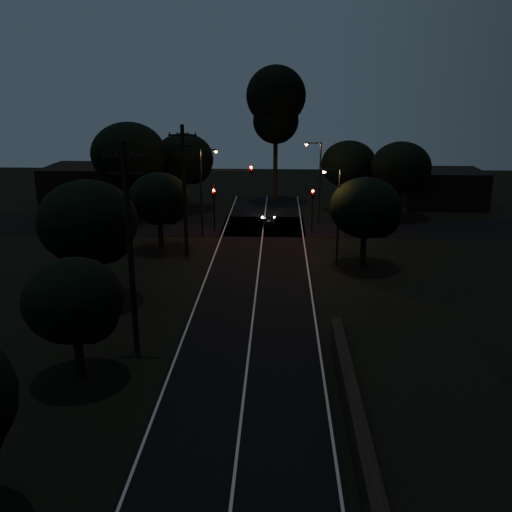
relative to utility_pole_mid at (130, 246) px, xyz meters
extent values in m
cube|color=black|center=(6.00, 7.00, -5.73)|extent=(8.00, 70.00, 0.02)
cube|color=black|center=(6.00, 27.00, -5.73)|extent=(60.00, 8.00, 0.02)
cube|color=beige|center=(6.00, 7.00, -5.71)|extent=(0.12, 70.00, 0.01)
cube|color=beige|center=(2.25, 7.00, -5.71)|extent=(0.12, 70.00, 0.01)
cube|color=beige|center=(9.75, 7.00, -5.71)|extent=(0.12, 70.00, 0.01)
cube|color=black|center=(10.60, -12.00, -4.99)|extent=(0.40, 26.00, 1.50)
cube|color=black|center=(10.60, -12.00, -4.19)|extent=(0.55, 26.00, 0.10)
cube|color=black|center=(14.00, -12.00, -5.14)|extent=(6.50, 26.00, 1.20)
cylinder|color=black|center=(0.00, 0.00, -0.24)|extent=(0.30, 0.30, 11.00)
cube|color=black|center=(0.00, 0.00, 4.46)|extent=(2.20, 0.12, 0.12)
cube|color=black|center=(0.00, 0.00, 3.66)|extent=(1.80, 0.12, 0.12)
cylinder|color=black|center=(0.00, 17.00, -0.49)|extent=(0.30, 0.30, 10.50)
cube|color=black|center=(0.00, 17.00, 3.96)|extent=(2.20, 0.12, 0.12)
cube|color=black|center=(0.00, 17.00, 3.16)|extent=(1.80, 0.12, 0.12)
cylinder|color=black|center=(-2.00, -3.00, -4.64)|extent=(0.44, 0.44, 2.20)
ellipsoid|color=black|center=(-2.00, -3.00, -1.79)|extent=(4.67, 4.67, 3.97)
sphere|color=black|center=(-1.18, -3.47, -2.25)|extent=(2.80, 2.80, 2.80)
cylinder|color=black|center=(-4.50, 7.00, -4.30)|extent=(0.44, 0.44, 2.89)
ellipsoid|color=black|center=(-4.50, 7.00, -0.52)|extent=(6.23, 6.23, 5.30)
sphere|color=black|center=(-3.41, 6.38, -1.14)|extent=(3.74, 3.74, 3.74)
cylinder|color=black|center=(-2.50, 19.00, -4.54)|extent=(0.44, 0.44, 2.40)
ellipsoid|color=black|center=(-2.50, 19.00, -1.42)|extent=(5.12, 5.12, 4.35)
sphere|color=black|center=(-1.60, 18.49, -1.93)|extent=(3.07, 3.07, 3.07)
cylinder|color=black|center=(-3.00, 35.00, -4.21)|extent=(0.44, 0.44, 3.05)
ellipsoid|color=black|center=(-3.00, 35.00, -0.24)|extent=(6.54, 6.54, 5.56)
sphere|color=black|center=(-1.86, 34.35, -0.89)|extent=(3.92, 3.92, 3.92)
cylinder|color=black|center=(-8.00, 31.00, -3.92)|extent=(0.44, 0.44, 3.63)
ellipsoid|color=black|center=(-8.00, 31.00, 0.76)|extent=(7.64, 7.64, 6.50)
sphere|color=black|center=(-6.66, 30.24, -0.01)|extent=(4.59, 4.59, 4.59)
cylinder|color=black|center=(15.00, 35.00, -4.35)|extent=(0.44, 0.44, 2.78)
ellipsoid|color=black|center=(15.00, 35.00, -0.71)|extent=(5.99, 5.99, 5.09)
sphere|color=black|center=(16.05, 34.40, -1.31)|extent=(3.59, 3.59, 3.59)
cylinder|color=black|center=(20.00, 32.00, -4.30)|extent=(0.44, 0.44, 2.88)
ellipsoid|color=black|center=(20.00, 32.00, -0.56)|extent=(6.14, 6.14, 5.22)
sphere|color=black|center=(21.07, 31.39, -1.17)|extent=(3.69, 3.69, 3.69)
cylinder|color=black|center=(14.00, 15.00, -4.47)|extent=(0.44, 0.44, 2.54)
ellipsoid|color=black|center=(14.00, 15.00, -1.18)|extent=(5.39, 5.39, 4.58)
sphere|color=black|center=(14.94, 14.46, -1.72)|extent=(3.24, 3.24, 3.24)
cylinder|color=black|center=(7.00, 40.00, -1.49)|extent=(0.50, 0.50, 8.51)
sphere|color=black|center=(7.00, 40.00, 6.32)|extent=(6.80, 6.80, 6.80)
sphere|color=black|center=(7.00, 40.00, 3.54)|extent=(5.26, 5.26, 5.26)
cube|color=black|center=(-14.00, 37.00, -3.54)|extent=(10.00, 8.00, 4.40)
cube|color=black|center=(26.00, 38.00, -3.74)|extent=(9.00, 7.00, 4.00)
cylinder|color=black|center=(1.40, 25.00, -4.14)|extent=(0.12, 0.12, 3.20)
cube|color=black|center=(1.40, 25.00, -2.09)|extent=(0.28, 0.22, 0.90)
sphere|color=#FF0705|center=(1.40, 24.87, -1.79)|extent=(0.22, 0.22, 0.22)
cylinder|color=black|center=(10.60, 25.00, -4.14)|extent=(0.12, 0.12, 3.20)
cube|color=black|center=(10.60, 25.00, -2.09)|extent=(0.28, 0.22, 0.90)
sphere|color=#FF0705|center=(10.60, 24.87, -1.79)|extent=(0.22, 0.22, 0.22)
cylinder|color=black|center=(1.40, 25.00, -3.24)|extent=(0.12, 0.12, 5.00)
cube|color=black|center=(4.90, 25.00, 0.06)|extent=(0.28, 0.22, 0.90)
sphere|color=#FF0705|center=(4.90, 24.87, 0.36)|extent=(0.22, 0.22, 0.22)
cube|color=black|center=(3.15, 25.00, 0.06)|extent=(3.50, 0.08, 0.08)
cylinder|color=black|center=(0.50, 23.00, -1.74)|extent=(0.16, 0.16, 8.00)
cube|color=black|center=(1.20, 23.00, 2.16)|extent=(1.40, 0.10, 0.10)
cube|color=black|center=(1.90, 23.00, 2.11)|extent=(0.35, 0.22, 0.12)
sphere|color=orange|center=(1.90, 23.00, 2.01)|extent=(0.26, 0.26, 0.26)
cylinder|color=black|center=(11.50, 29.00, -1.74)|extent=(0.16, 0.16, 8.00)
cube|color=black|center=(10.80, 29.00, 2.16)|extent=(1.40, 0.10, 0.10)
cube|color=black|center=(10.10, 29.00, 2.11)|extent=(0.35, 0.22, 0.12)
sphere|color=orange|center=(10.10, 29.00, 2.01)|extent=(0.26, 0.26, 0.26)
cylinder|color=black|center=(12.00, 15.00, -1.99)|extent=(0.16, 0.16, 7.50)
cube|color=black|center=(11.40, 15.00, 1.66)|extent=(1.20, 0.10, 0.10)
cube|color=black|center=(10.80, 15.00, 1.61)|extent=(0.35, 0.22, 0.12)
sphere|color=orange|center=(10.80, 15.00, 1.51)|extent=(0.26, 0.26, 0.26)
imported|color=black|center=(6.55, 27.13, -5.21)|extent=(1.53, 3.21, 1.06)
camera|label=1|loc=(7.50, -27.31, 7.97)|focal=40.00mm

